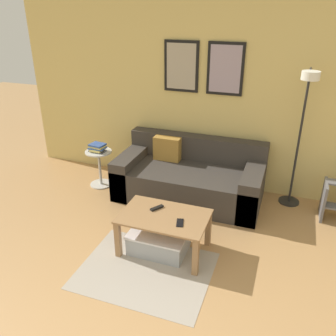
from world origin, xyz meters
TOP-DOWN VIEW (x-y plane):
  - wall_back at (-0.00, 3.42)m, footprint 5.60×0.09m
  - area_rug at (-0.16, 1.38)m, footprint 1.26×0.98m
  - couch at (-0.18, 2.94)m, footprint 1.87×0.92m
  - coffee_table at (-0.10, 1.74)m, footprint 0.89×0.57m
  - storage_bin at (-0.15, 1.72)m, footprint 0.60×0.42m
  - floor_lamp at (1.10, 3.06)m, footprint 0.26×0.51m
  - side_table at (-1.46, 2.82)m, footprint 0.37×0.37m
  - book_stack at (-1.46, 2.81)m, footprint 0.23×0.19m
  - remote_control at (-0.21, 1.84)m, footprint 0.12×0.15m
  - cell_phone at (0.10, 1.67)m, footprint 0.10×0.15m

SIDE VIEW (x-z plane):
  - area_rug at x=-0.16m, z-range 0.00..0.01m
  - storage_bin at x=-0.15m, z-range 0.00..0.23m
  - couch at x=-0.18m, z-range -0.10..0.64m
  - side_table at x=-1.46m, z-range 0.05..0.57m
  - coffee_table at x=-0.10m, z-range 0.13..0.56m
  - cell_phone at x=0.10m, z-range 0.43..0.43m
  - remote_control at x=-0.21m, z-range 0.43..0.45m
  - book_stack at x=-1.46m, z-range 0.52..0.62m
  - floor_lamp at x=1.10m, z-range 0.27..1.99m
  - wall_back at x=0.00m, z-range 0.01..2.56m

